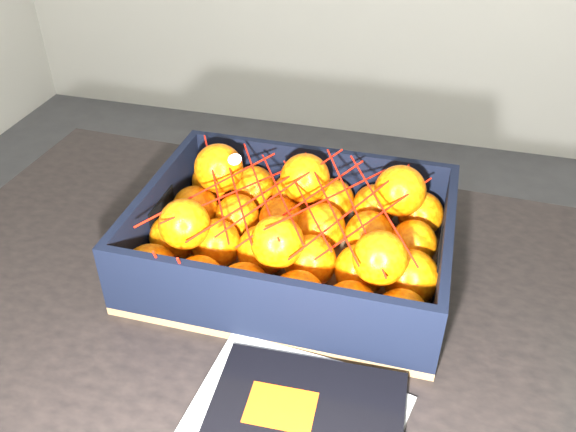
# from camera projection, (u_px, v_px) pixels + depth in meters

# --- Properties ---
(table) EXTENTS (1.23, 0.84, 0.75)m
(table) POSITION_uv_depth(u_px,v_px,m) (308.00, 385.00, 0.83)
(table) COLOR black
(table) RESTS_ON ground
(produce_crate) EXTENTS (0.42, 0.32, 0.11)m
(produce_crate) POSITION_uv_depth(u_px,v_px,m) (293.00, 248.00, 0.86)
(produce_crate) COLOR brown
(produce_crate) RESTS_ON table
(clementine_heap) EXTENTS (0.41, 0.30, 0.13)m
(clementine_heap) POSITION_uv_depth(u_px,v_px,m) (294.00, 234.00, 0.84)
(clementine_heap) COLOR #E76104
(clementine_heap) RESTS_ON produce_crate
(mesh_net) EXTENTS (0.35, 0.28, 0.11)m
(mesh_net) POSITION_uv_depth(u_px,v_px,m) (287.00, 201.00, 0.80)
(mesh_net) COLOR red
(mesh_net) RESTS_ON clementine_heap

